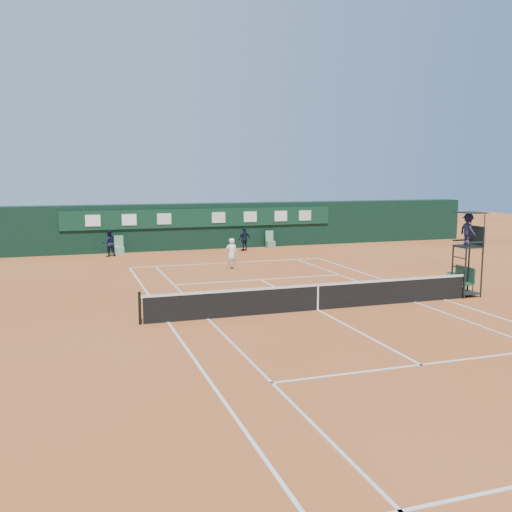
{
  "coord_description": "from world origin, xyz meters",
  "views": [
    {
      "loc": [
        -8.57,
        -18.55,
        4.89
      ],
      "look_at": [
        -0.36,
        6.0,
        1.2
      ],
      "focal_mm": 40.0,
      "sensor_mm": 36.0,
      "label": 1
    }
  ],
  "objects_px": {
    "umpire_chair": "(468,236)",
    "player": "(231,254)",
    "cooler": "(456,279)",
    "tennis_net": "(318,296)",
    "player_bench": "(462,279)"
  },
  "relations": [
    {
      "from": "umpire_chair",
      "to": "player",
      "type": "height_order",
      "value": "umpire_chair"
    },
    {
      "from": "cooler",
      "to": "tennis_net",
      "type": "bearing_deg",
      "value": -164.41
    },
    {
      "from": "umpire_chair",
      "to": "player_bench",
      "type": "xyz_separation_m",
      "value": [
        0.29,
        0.63,
        -1.86
      ]
    },
    {
      "from": "cooler",
      "to": "umpire_chair",
      "type": "bearing_deg",
      "value": -116.61
    },
    {
      "from": "umpire_chair",
      "to": "player",
      "type": "relative_size",
      "value": 2.07
    },
    {
      "from": "tennis_net",
      "to": "umpire_chair",
      "type": "bearing_deg",
      "value": 2.61
    },
    {
      "from": "player_bench",
      "to": "player",
      "type": "height_order",
      "value": "player"
    },
    {
      "from": "player_bench",
      "to": "cooler",
      "type": "xyz_separation_m",
      "value": [
        0.62,
        1.2,
        -0.27
      ]
    },
    {
      "from": "cooler",
      "to": "player_bench",
      "type": "bearing_deg",
      "value": -117.39
    },
    {
      "from": "tennis_net",
      "to": "umpire_chair",
      "type": "xyz_separation_m",
      "value": [
        6.73,
        0.31,
        1.95
      ]
    },
    {
      "from": "tennis_net",
      "to": "player",
      "type": "height_order",
      "value": "player"
    },
    {
      "from": "tennis_net",
      "to": "umpire_chair",
      "type": "relative_size",
      "value": 3.77
    },
    {
      "from": "player",
      "to": "player_bench",
      "type": "bearing_deg",
      "value": 134.77
    },
    {
      "from": "tennis_net",
      "to": "cooler",
      "type": "bearing_deg",
      "value": 15.59
    },
    {
      "from": "cooler",
      "to": "player",
      "type": "relative_size",
      "value": 0.39
    }
  ]
}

